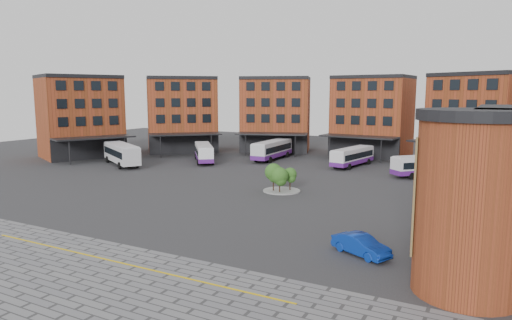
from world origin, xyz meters
The scene contains 12 objects.
ground centered at (0.00, 0.00, 0.00)m, with size 160.00×160.00×0.00m, color #28282B.
paving_zone centered at (2.00, -22.00, 0.01)m, with size 50.00×22.00×0.02m, color slate.
yellow_line centered at (2.00, -14.00, 0.03)m, with size 26.00×0.15×0.02m, color gold.
main_building centered at (-4.77, 38.25, 7.23)m, with size 94.14×42.48×14.60m.
tree_island centered at (1.96, 11.47, 1.86)m, with size 4.40×4.40×3.34m.
bus_a centered at (-28.95, 17.78, 2.01)m, with size 11.71×8.48×3.39m.
bus_b centered at (-19.25, 26.79, 1.61)m, with size 8.48×9.75×2.97m.
bus_c centered at (-10.32, 34.57, 1.77)m, with size 3.17×11.64×3.26m.
bus_d centered at (4.08, 33.91, 1.59)m, with size 4.25×10.68×2.94m.
bus_e centered at (15.77, 30.12, 1.60)m, with size 8.97×9.24×2.95m.
bus_f centered at (24.63, 21.13, 1.71)m, with size 8.53×10.64×3.15m.
blue_car centered at (15.99, -4.70, 0.74)m, with size 1.56×4.48×1.48m, color #0C2F9D.
Camera 1 is at (24.13, -35.82, 11.49)m, focal length 32.00 mm.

